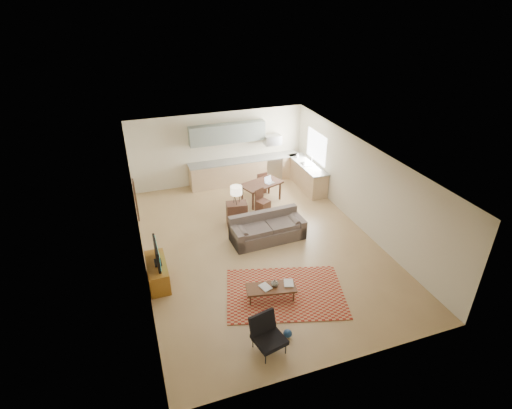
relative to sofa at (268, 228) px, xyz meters
name	(u,v)px	position (x,y,z in m)	size (l,w,h in m)	color
room	(260,203)	(-0.31, -0.15, 0.96)	(9.00, 9.00, 9.00)	#97774C
kitchen_counter_back	(245,171)	(0.59, 4.03, 0.07)	(4.26, 0.64, 0.92)	tan
kitchen_counter_right	(307,175)	(2.62, 2.85, 0.07)	(0.64, 2.26, 0.92)	tan
kitchen_range	(272,167)	(1.69, 4.03, 0.06)	(0.62, 0.62, 0.90)	#A5A8AD
kitchen_microwave	(272,140)	(1.69, 4.05, 1.16)	(0.62, 0.40, 0.35)	#A5A8AD
upper_cabinets	(227,133)	(-0.01, 4.18, 1.56)	(2.80, 0.34, 0.70)	gray
window_right	(316,147)	(2.92, 2.85, 1.16)	(0.02, 1.40, 1.05)	white
wall_art_left	(136,200)	(-3.52, 0.75, 1.16)	(0.06, 0.42, 1.10)	olive
triptych	(216,139)	(-0.41, 4.32, 1.36)	(1.70, 0.04, 0.50)	#F4ECBA
rug	(285,293)	(-0.43, -2.38, -0.38)	(2.83, 1.96, 0.02)	maroon
sofa	(268,228)	(0.00, 0.00, 0.00)	(2.24, 0.97, 0.78)	brown
coffee_table	(271,293)	(-0.83, -2.45, -0.21)	(1.18, 0.47, 0.36)	#462612
book_a	(262,289)	(-1.07, -2.45, -0.02)	(0.30, 0.35, 0.03)	maroon
book_b	(284,283)	(-0.49, -2.42, -0.03)	(0.31, 0.36, 0.02)	navy
vase	(275,283)	(-0.73, -2.42, 0.05)	(0.19, 0.19, 0.18)	black
armchair	(269,337)	(-1.42, -3.88, 0.00)	(0.68, 0.68, 0.78)	black
tv_credenza	(157,272)	(-3.30, -0.92, -0.10)	(0.48, 1.25, 0.58)	brown
tv	(157,253)	(-3.25, -0.92, 0.48)	(0.10, 0.96, 0.58)	black
console_table	(237,214)	(-0.60, 1.13, -0.02)	(0.63, 0.42, 0.74)	#392117
table_lamp	(236,195)	(-0.60, 1.13, 0.64)	(0.36, 0.36, 0.59)	beige
dining_table	(261,192)	(0.62, 2.31, -0.04)	(1.39, 0.80, 0.70)	#392117
dining_chair_near	(263,201)	(0.43, 1.60, 0.01)	(0.38, 0.40, 0.80)	#392117
dining_chair_far	(260,182)	(0.81, 3.02, 0.02)	(0.39, 0.41, 0.82)	#392117
laptop	(270,180)	(0.90, 2.22, 0.42)	(0.30, 0.22, 0.22)	#A5A8AD
soap_bottle	(298,155)	(2.52, 3.54, 0.63)	(0.09, 0.09, 0.19)	#F4ECBA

